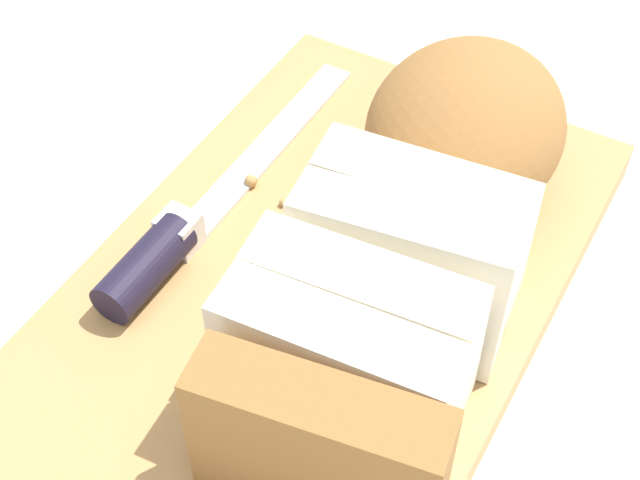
{
  "coord_description": "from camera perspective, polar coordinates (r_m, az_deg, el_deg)",
  "views": [
    {
      "loc": [
        0.29,
        0.17,
        0.43
      ],
      "look_at": [
        0.0,
        0.0,
        0.06
      ],
      "focal_mm": 52.55,
      "sensor_mm": 36.0,
      "label": 1
    }
  ],
  "objects": [
    {
      "name": "crumb_stray_right",
      "position": [
        0.57,
        -4.23,
        3.6
      ],
      "size": [
        0.01,
        0.01,
        0.01
      ],
      "primitive_type": "sphere",
      "color": "tan",
      "rests_on": "cutting_board"
    },
    {
      "name": "ground_plane",
      "position": [
        0.55,
        0.0,
        -3.89
      ],
      "size": [
        3.0,
        3.0,
        0.0
      ],
      "primitive_type": "plane",
      "color": "silver"
    },
    {
      "name": "bread_knife",
      "position": [
        0.54,
        -8.83,
        0.13
      ],
      "size": [
        0.25,
        0.03,
        0.03
      ],
      "rotation": [
        0.0,
        0.0,
        3.17
      ],
      "color": "silver",
      "rests_on": "cutting_board"
    },
    {
      "name": "cutting_board",
      "position": [
        0.54,
        0.0,
        -3.05
      ],
      "size": [
        0.39,
        0.25,
        0.03
      ],
      "primitive_type": "cube",
      "rotation": [
        0.0,
        0.0,
        0.03
      ],
      "color": "tan",
      "rests_on": "ground_plane"
    },
    {
      "name": "crumb_near_knife",
      "position": [
        0.5,
        7.71,
        -5.42
      ],
      "size": [
        0.0,
        0.0,
        0.0
      ],
      "primitive_type": "sphere",
      "color": "tan",
      "rests_on": "cutting_board"
    },
    {
      "name": "crumb_stray_left",
      "position": [
        0.56,
        -2.26,
        2.28
      ],
      "size": [
        0.0,
        0.0,
        0.0
      ],
      "primitive_type": "sphere",
      "color": "tan",
      "rests_on": "cutting_board"
    },
    {
      "name": "bread_loaf",
      "position": [
        0.5,
        6.11,
        1.09
      ],
      "size": [
        0.33,
        0.16,
        0.09
      ],
      "rotation": [
        0.0,
        0.0,
        0.14
      ],
      "color": "#996633",
      "rests_on": "cutting_board"
    },
    {
      "name": "crumb_near_loaf",
      "position": [
        0.53,
        4.33,
        -1.95
      ],
      "size": [
        0.01,
        0.01,
        0.01
      ],
      "primitive_type": "sphere",
      "color": "tan",
      "rests_on": "cutting_board"
    }
  ]
}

